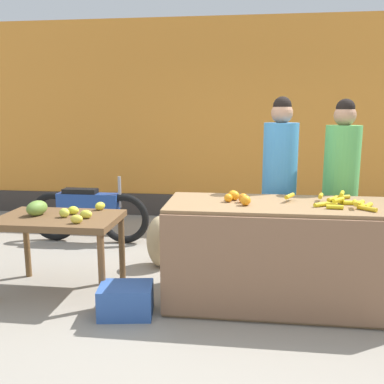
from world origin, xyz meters
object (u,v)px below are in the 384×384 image
Objects in this scene: vendor_woman_green_shirt at (340,191)px; produce_sack at (160,241)px; parked_motorcycle at (88,212)px; produce_crate at (126,300)px; vendor_woman_blue_shirt at (279,189)px.

vendor_woman_green_shirt reaches higher than produce_sack.
vendor_woman_green_shirt is 1.13× the size of parked_motorcycle.
produce_sack is (0.07, 1.15, 0.15)m from produce_crate.
produce_sack is at bearing 86.71° from produce_crate.
produce_crate is at bearing -141.65° from vendor_woman_blue_shirt.
vendor_woman_green_shirt reaches higher than produce_crate.
vendor_woman_blue_shirt is 1.14× the size of parked_motorcycle.
vendor_woman_blue_shirt reaches higher than produce_sack.
produce_sack is at bearing -34.84° from parked_motorcycle.
produce_crate is (-1.91, -1.06, -0.78)m from vendor_woman_green_shirt.
vendor_woman_green_shirt is 2.32m from produce_crate.
vendor_woman_blue_shirt reaches higher than produce_crate.
parked_motorcycle reaches higher than produce_crate.
parked_motorcycle is at bearing 118.44° from produce_crate.
vendor_woman_green_shirt is 1.95m from produce_sack.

